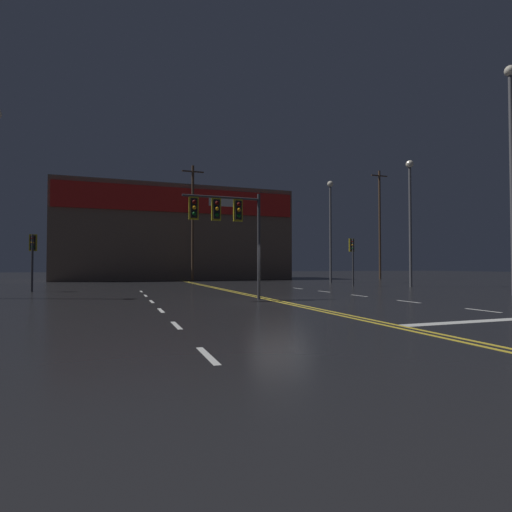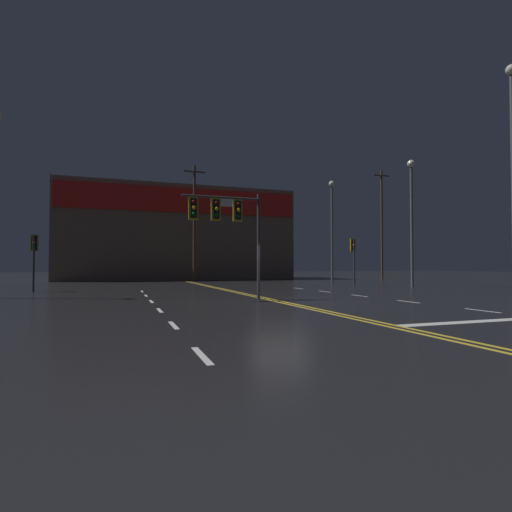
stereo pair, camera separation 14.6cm
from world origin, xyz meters
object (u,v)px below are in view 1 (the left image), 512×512
Objects in this scene: traffic_signal_corner_northeast at (352,251)px; streetlight_far_left at (511,152)px; traffic_signal_median at (226,216)px; traffic_signal_corner_northwest at (33,249)px; streetlight_median_approach at (410,206)px; streetlight_near_right at (330,218)px.

streetlight_far_left reaches higher than traffic_signal_corner_northeast.
streetlight_far_left reaches higher than traffic_signal_median.
streetlight_median_approach is at bearing -5.95° from traffic_signal_corner_northwest.
streetlight_far_left is at bearing -76.86° from traffic_signal_corner_northeast.
traffic_signal_corner_northeast is (12.25, 8.95, -1.05)m from traffic_signal_median.
traffic_signal_median is 1.41× the size of traffic_signal_corner_northwest.
traffic_signal_median is 13.24m from traffic_signal_corner_northwest.
traffic_signal_median is 21.17m from streetlight_near_right.
traffic_signal_corner_northeast is 12.18m from streetlight_far_left.
traffic_signal_corner_northwest is at bearing 174.05° from streetlight_median_approach.
traffic_signal_median is at bearing -46.02° from traffic_signal_corner_northwest.
traffic_signal_corner_northeast is at bearing 150.23° from streetlight_median_approach.
traffic_signal_corner_northeast is 0.30× the size of streetlight_far_left.
traffic_signal_corner_northwest is 0.36× the size of streetlight_median_approach.
traffic_signal_median is 15.21m from traffic_signal_corner_northeast.
streetlight_median_approach reaches higher than traffic_signal_corner_northeast.
traffic_signal_corner_northwest is at bearing 154.46° from streetlight_far_left.
streetlight_near_right is 17.54m from streetlight_far_left.
streetlight_far_left is (2.55, -10.91, 4.76)m from traffic_signal_corner_northeast.
traffic_signal_median is 0.51× the size of streetlight_near_right.
traffic_signal_corner_northeast reaches higher than traffic_signal_corner_northwest.
streetlight_far_left is (-1.08, -8.84, 1.44)m from streetlight_median_approach.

